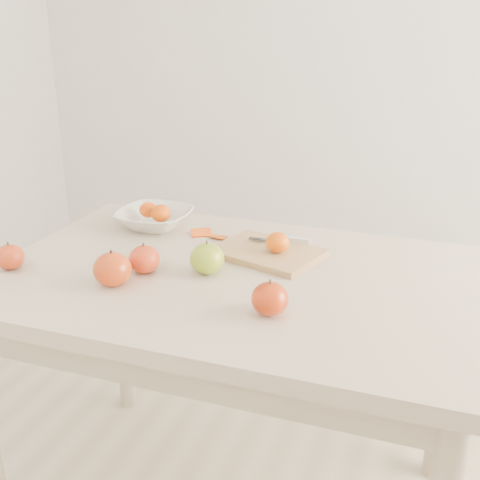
% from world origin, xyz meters
% --- Properties ---
extents(table, '(1.20, 0.80, 0.75)m').
position_xyz_m(table, '(0.00, 0.00, 0.65)').
color(table, beige).
rests_on(table, ground).
extents(cutting_board, '(0.31, 0.26, 0.02)m').
position_xyz_m(cutting_board, '(0.05, 0.14, 0.76)').
color(cutting_board, tan).
rests_on(cutting_board, table).
extents(board_tangerine, '(0.06, 0.06, 0.05)m').
position_xyz_m(board_tangerine, '(0.08, 0.13, 0.80)').
color(board_tangerine, '#D44107').
rests_on(board_tangerine, cutting_board).
extents(fruit_bowl, '(0.22, 0.22, 0.05)m').
position_xyz_m(fruit_bowl, '(-0.34, 0.24, 0.78)').
color(fruit_bowl, white).
rests_on(fruit_bowl, table).
extents(bowl_tangerine_near, '(0.05, 0.05, 0.05)m').
position_xyz_m(bowl_tangerine_near, '(-0.37, 0.25, 0.80)').
color(bowl_tangerine_near, '#E65808').
rests_on(bowl_tangerine_near, fruit_bowl).
extents(bowl_tangerine_far, '(0.06, 0.06, 0.05)m').
position_xyz_m(bowl_tangerine_far, '(-0.31, 0.23, 0.80)').
color(bowl_tangerine_far, '#DA6107').
rests_on(bowl_tangerine_far, fruit_bowl).
extents(orange_peel_a, '(0.07, 0.07, 0.01)m').
position_xyz_m(orange_peel_a, '(-0.18, 0.23, 0.75)').
color(orange_peel_a, '#E54D10').
rests_on(orange_peel_a, table).
extents(orange_peel_b, '(0.05, 0.04, 0.01)m').
position_xyz_m(orange_peel_b, '(-0.13, 0.22, 0.75)').
color(orange_peel_b, '#CC510E').
rests_on(orange_peel_b, table).
extents(paring_knife, '(0.17, 0.05, 0.01)m').
position_xyz_m(paring_knife, '(0.09, 0.21, 0.78)').
color(paring_knife, silver).
rests_on(paring_knife, cutting_board).
extents(apple_green, '(0.09, 0.09, 0.08)m').
position_xyz_m(apple_green, '(-0.06, -0.02, 0.79)').
color(apple_green, '#6E9714').
rests_on(apple_green, table).
extents(apple_red_b, '(0.08, 0.08, 0.07)m').
position_xyz_m(apple_red_b, '(-0.21, -0.07, 0.79)').
color(apple_red_b, '#A60917').
rests_on(apple_red_b, table).
extents(apple_red_e, '(0.08, 0.08, 0.07)m').
position_xyz_m(apple_red_e, '(0.15, -0.18, 0.79)').
color(apple_red_e, '#970507').
rests_on(apple_red_e, table).
extents(apple_red_d, '(0.07, 0.07, 0.06)m').
position_xyz_m(apple_red_d, '(-0.54, -0.16, 0.78)').
color(apple_red_d, maroon).
rests_on(apple_red_d, table).
extents(apple_red_c, '(0.09, 0.09, 0.08)m').
position_xyz_m(apple_red_c, '(-0.24, -0.16, 0.79)').
color(apple_red_c, '#8E0D04').
rests_on(apple_red_c, table).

